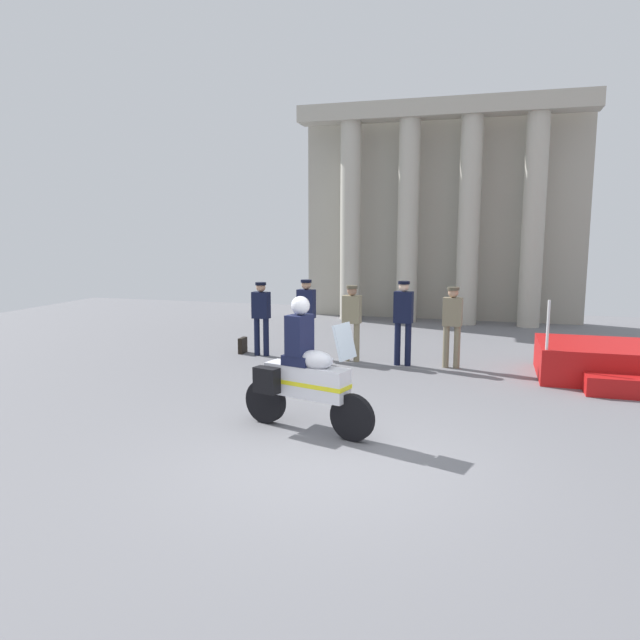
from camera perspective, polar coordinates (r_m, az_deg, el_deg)
name	(u,v)px	position (r m, az deg, el deg)	size (l,w,h in m)	color
ground_plane	(336,460)	(7.38, 1.59, -13.47)	(28.98, 28.98, 0.00)	slate
colonnade_backdrop	(440,203)	(18.72, 11.59, 11.05)	(8.64, 1.49, 6.84)	#A49F91
reviewing_stand	(625,364)	(12.37, 27.55, -3.82)	(3.09, 2.41, 1.57)	#B71414
officer_in_row_0	(261,313)	(13.18, -5.74, 0.72)	(0.39, 0.25, 1.66)	black
officer_in_row_1	(306,312)	(12.91, -1.34, 0.79)	(0.39, 0.25, 1.73)	#141938
officer_in_row_2	(352,317)	(12.57, 3.11, 0.30)	(0.39, 0.25, 1.64)	#847A5B
officer_in_row_3	(403,316)	(12.26, 8.10, 0.39)	(0.39, 0.25, 1.77)	black
officer_in_row_4	(452,320)	(12.23, 12.73, -0.04)	(0.39, 0.25, 1.66)	#7A7056
motorcycle_with_rider	(303,375)	(8.20, -1.71, -5.37)	(2.04, 0.90, 1.90)	black
briefcase_on_ground	(243,345)	(13.63, -7.52, -2.46)	(0.10, 0.32, 0.36)	black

